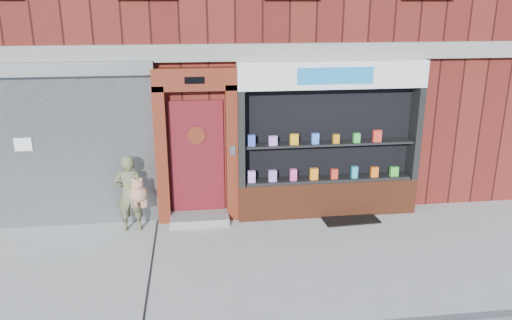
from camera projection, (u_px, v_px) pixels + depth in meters
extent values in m
plane|color=#9E9E99|center=(249.00, 264.00, 7.97)|extent=(80.00, 80.00, 0.00)
cube|color=#501612|center=(221.00, 3.00, 12.45)|extent=(12.00, 8.00, 8.00)
cube|color=gray|center=(236.00, 52.00, 8.84)|extent=(12.00, 0.16, 0.30)
cube|color=gray|center=(72.00, 153.00, 9.02)|extent=(3.00, 0.10, 2.80)
cube|color=slate|center=(61.00, 68.00, 8.51)|extent=(3.10, 0.30, 0.24)
cube|color=white|center=(23.00, 145.00, 8.80)|extent=(0.30, 0.01, 0.24)
cube|color=#581C0F|center=(162.00, 156.00, 9.17)|extent=(0.22, 0.28, 2.60)
cube|color=#581C0F|center=(232.00, 153.00, 9.33)|extent=(0.22, 0.28, 2.60)
cube|color=#581C0F|center=(194.00, 79.00, 8.83)|extent=(1.50, 0.28, 0.40)
cube|color=black|center=(194.00, 80.00, 8.69)|extent=(0.35, 0.01, 0.12)
cube|color=#5A1018|center=(197.00, 158.00, 9.38)|extent=(1.00, 0.06, 2.20)
cylinder|color=black|center=(196.00, 135.00, 9.21)|extent=(0.28, 0.02, 0.28)
cylinder|color=#581C0F|center=(196.00, 136.00, 9.20)|extent=(0.34, 0.02, 0.34)
cube|color=gray|center=(200.00, 219.00, 9.47)|extent=(1.10, 0.55, 0.15)
cube|color=slate|center=(233.00, 150.00, 9.16)|extent=(0.10, 0.02, 0.18)
cube|color=maroon|center=(327.00, 197.00, 9.78)|extent=(3.50, 0.40, 0.70)
cube|color=black|center=(241.00, 138.00, 9.20)|extent=(0.12, 0.40, 1.80)
cube|color=black|center=(415.00, 133.00, 9.62)|extent=(0.12, 0.40, 1.80)
cube|color=black|center=(327.00, 133.00, 9.58)|extent=(3.30, 0.03, 1.80)
cube|color=black|center=(328.00, 179.00, 9.67)|extent=(3.20, 0.36, 0.06)
cube|color=black|center=(329.00, 143.00, 9.45)|extent=(3.20, 0.36, 0.04)
cube|color=white|center=(333.00, 74.00, 9.06)|extent=(3.50, 0.40, 0.50)
cube|color=#1978BF|center=(336.00, 76.00, 8.87)|extent=(1.40, 0.01, 0.30)
cube|color=#CA89F7|center=(252.00, 177.00, 9.37)|extent=(0.14, 0.09, 0.23)
cube|color=#9F74D1|center=(273.00, 176.00, 9.42)|extent=(0.15, 0.09, 0.22)
cube|color=#E84D9A|center=(293.00, 175.00, 9.47)|extent=(0.13, 0.09, 0.23)
cube|color=orange|center=(314.00, 174.00, 9.52)|extent=(0.15, 0.09, 0.22)
cube|color=red|center=(334.00, 174.00, 9.57)|extent=(0.13, 0.09, 0.19)
cube|color=#25A1BB|center=(354.00, 172.00, 9.61)|extent=(0.11, 0.09, 0.23)
cube|color=orange|center=(374.00, 172.00, 9.67)|extent=(0.14, 0.09, 0.20)
cube|color=green|center=(394.00, 171.00, 9.72)|extent=(0.16, 0.09, 0.19)
cube|color=blue|center=(251.00, 140.00, 9.16)|extent=(0.13, 0.09, 0.21)
cube|color=#B97DE1|center=(273.00, 141.00, 9.21)|extent=(0.16, 0.09, 0.18)
cube|color=orange|center=(294.00, 139.00, 9.26)|extent=(0.15, 0.09, 0.20)
cube|color=#4271E2|center=(315.00, 139.00, 9.31)|extent=(0.13, 0.09, 0.20)
cube|color=orange|center=(336.00, 139.00, 9.36)|extent=(0.12, 0.09, 0.17)
cube|color=green|center=(357.00, 138.00, 9.41)|extent=(0.12, 0.09, 0.18)
cube|color=red|center=(377.00, 136.00, 9.45)|extent=(0.16, 0.09, 0.22)
imported|color=#5F6341|center=(129.00, 193.00, 8.98)|extent=(0.54, 0.37, 1.43)
sphere|color=#AA7555|center=(138.00, 194.00, 8.93)|extent=(0.32, 0.32, 0.32)
sphere|color=#AA7555|center=(137.00, 184.00, 8.82)|extent=(0.21, 0.21, 0.21)
sphere|color=#AA7555|center=(133.00, 180.00, 8.79)|extent=(0.08, 0.08, 0.08)
sphere|color=#AA7555|center=(141.00, 180.00, 8.81)|extent=(0.08, 0.08, 0.08)
cylinder|color=#AA7555|center=(133.00, 202.00, 8.97)|extent=(0.08, 0.08, 0.19)
cylinder|color=#AA7555|center=(145.00, 202.00, 8.99)|extent=(0.08, 0.08, 0.19)
cylinder|color=#AA7555|center=(135.00, 203.00, 8.95)|extent=(0.08, 0.08, 0.19)
cylinder|color=#AA7555|center=(142.00, 202.00, 8.97)|extent=(0.08, 0.08, 0.19)
cube|color=black|center=(348.00, 217.00, 9.69)|extent=(1.10, 0.80, 0.03)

